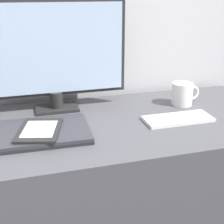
# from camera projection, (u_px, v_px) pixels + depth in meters

# --- Properties ---
(desk) EXTENTS (1.54, 0.59, 0.71)m
(desk) POSITION_uv_depth(u_px,v_px,m) (89.00, 204.00, 1.28)
(desk) COLOR #4C4C51
(desk) RESTS_ON ground_plane
(monitor) EXTENTS (0.58, 0.11, 0.43)m
(monitor) POSITION_uv_depth(u_px,v_px,m) (53.00, 54.00, 1.21)
(monitor) COLOR #262626
(monitor) RESTS_ON desk
(keyboard) EXTENTS (0.26, 0.11, 0.01)m
(keyboard) POSITION_uv_depth(u_px,v_px,m) (178.00, 119.00, 1.18)
(keyboard) COLOR silver
(keyboard) RESTS_ON desk
(laptop) EXTENTS (0.35, 0.24, 0.02)m
(laptop) POSITION_uv_depth(u_px,v_px,m) (38.00, 132.00, 1.06)
(laptop) COLOR #232328
(laptop) RESTS_ON desk
(ereader) EXTENTS (0.18, 0.21, 0.01)m
(ereader) POSITION_uv_depth(u_px,v_px,m) (40.00, 130.00, 1.04)
(ereader) COLOR black
(ereader) RESTS_ON laptop
(coffee_mug) EXTENTS (0.12, 0.09, 0.10)m
(coffee_mug) POSITION_uv_depth(u_px,v_px,m) (183.00, 94.00, 1.33)
(coffee_mug) COLOR white
(coffee_mug) RESTS_ON desk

